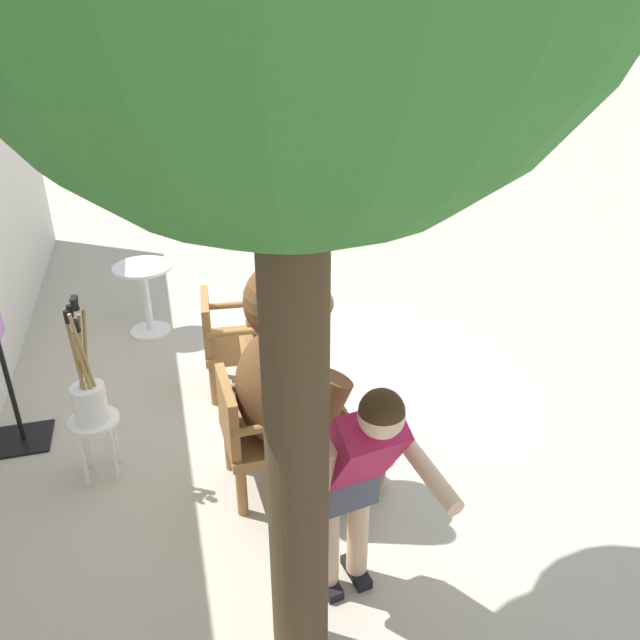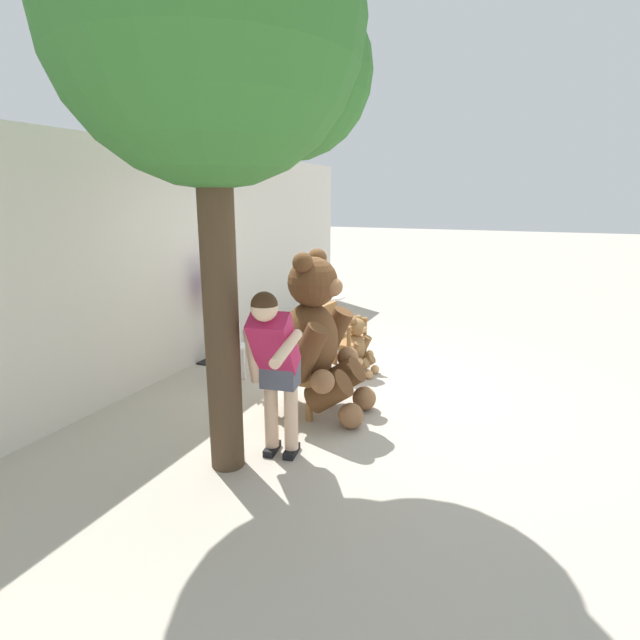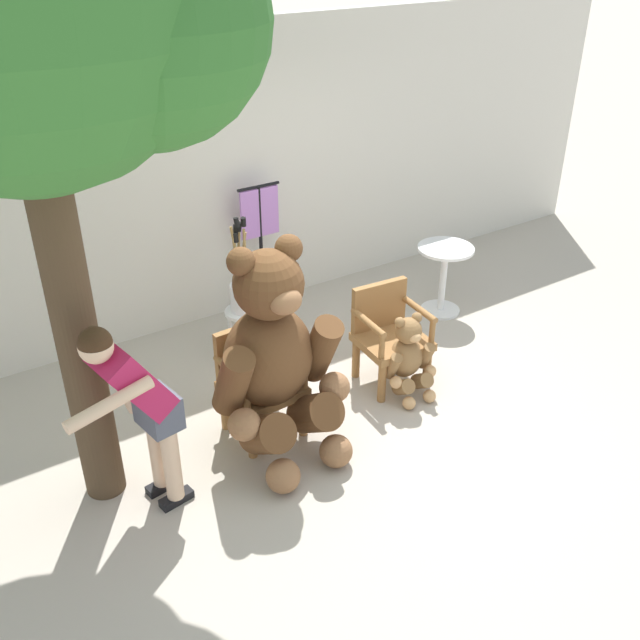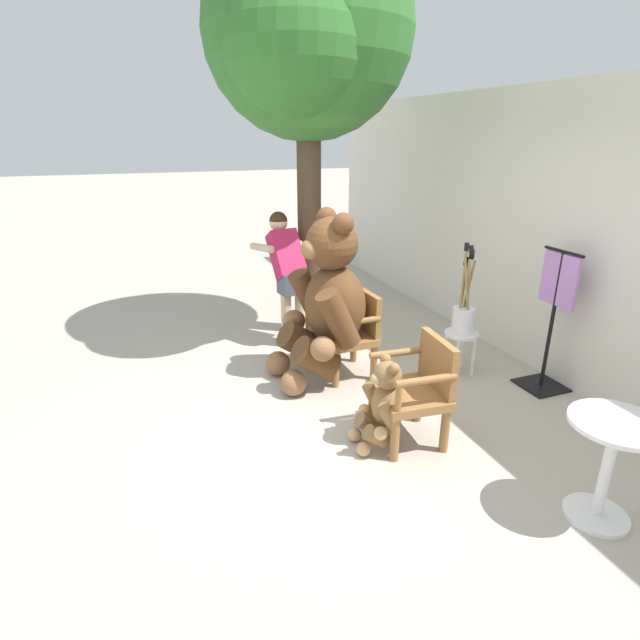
# 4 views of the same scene
# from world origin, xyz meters

# --- Properties ---
(ground_plane) EXTENTS (60.00, 60.00, 0.00)m
(ground_plane) POSITION_xyz_m (0.00, 0.00, 0.00)
(ground_plane) COLOR #B2A899
(wooden_chair_left) EXTENTS (0.58, 0.54, 0.86)m
(wooden_chair_left) POSITION_xyz_m (-0.64, 0.46, 0.46)
(wooden_chair_left) COLOR olive
(wooden_chair_left) RESTS_ON ground
(wooden_chair_right) EXTENTS (0.60, 0.56, 0.86)m
(wooden_chair_right) POSITION_xyz_m (0.64, 0.46, 0.46)
(wooden_chair_right) COLOR olive
(wooden_chair_right) RESTS_ON ground
(teddy_bear_large) EXTENTS (1.01, 0.96, 1.69)m
(teddy_bear_large) POSITION_xyz_m (-0.63, 0.19, 0.82)
(teddy_bear_large) COLOR brown
(teddy_bear_large) RESTS_ON ground
(teddy_bear_small) EXTENTS (0.45, 0.44, 0.75)m
(teddy_bear_small) POSITION_xyz_m (0.63, 0.18, 0.37)
(teddy_bear_small) COLOR olive
(teddy_bear_small) RESTS_ON ground
(person_visitor) EXTENTS (0.78, 0.56, 1.51)m
(person_visitor) POSITION_xyz_m (-1.68, 0.11, 0.90)
(person_visitor) COLOR black
(person_visitor) RESTS_ON ground
(white_stool) EXTENTS (0.34, 0.34, 0.46)m
(white_stool) POSITION_xyz_m (-0.22, 1.49, 0.36)
(white_stool) COLOR white
(white_stool) RESTS_ON ground
(brush_bucket) EXTENTS (0.22, 0.22, 0.91)m
(brush_bucket) POSITION_xyz_m (-0.22, 1.49, 0.66)
(brush_bucket) COLOR white
(brush_bucket) RESTS_ON white_stool
(round_side_table) EXTENTS (0.56, 0.56, 0.72)m
(round_side_table) POSITION_xyz_m (1.85, 1.11, 0.45)
(round_side_table) COLOR white
(round_side_table) RESTS_ON ground
(clothing_display_stand) EXTENTS (0.44, 0.40, 1.36)m
(clothing_display_stand) POSITION_xyz_m (0.31, 2.09, 0.72)
(clothing_display_stand) COLOR black
(clothing_display_stand) RESTS_ON ground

